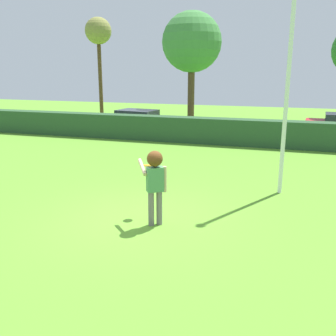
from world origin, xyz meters
The scene contains 8 objects.
ground_plane centered at (0.00, 0.00, 0.00)m, with size 60.00×60.00×0.00m, color #5C972C.
person centered at (0.52, -0.21, 1.18)m, with size 0.80×0.58×1.80m.
frisbee centered at (0.11, 0.38, 1.29)m, with size 0.23×0.23×0.05m.
lamppost centered at (3.27, 3.20, 3.88)m, with size 0.24×0.24×7.11m.
hedge_row centered at (0.00, 10.24, 0.63)m, with size 27.59×0.90×1.26m, color #294D2C.
parked_car_white centered at (-5.16, 12.70, 0.69)m, with size 4.40×2.29×1.25m.
oak_tree centered at (-2.68, 15.75, 5.14)m, with size 3.69×3.69×7.03m.
bare_elm_tree centered at (-9.18, 15.99, 5.83)m, with size 1.76×1.76×6.92m.
Camera 1 is at (3.37, -8.20, 3.62)m, focal length 40.77 mm.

